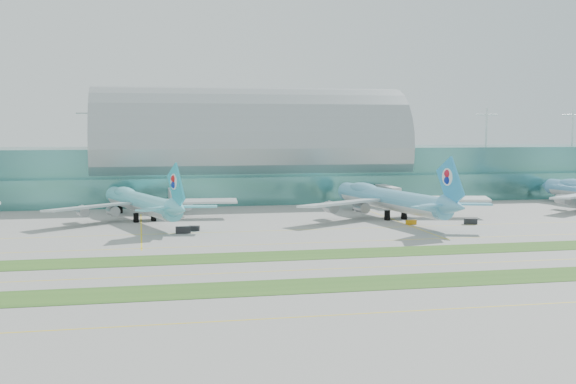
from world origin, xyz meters
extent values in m
plane|color=gray|center=(0.00, 0.00, 0.00)|extent=(700.00, 700.00, 0.00)
cube|color=#3D7A75|center=(0.00, 130.00, 10.00)|extent=(340.00, 42.00, 20.00)
cube|color=#3D7A75|center=(0.00, 106.00, 5.00)|extent=(340.00, 8.00, 10.00)
ellipsoid|color=#9EA5A8|center=(0.00, 130.00, 20.00)|extent=(340.00, 46.20, 16.17)
cylinder|color=white|center=(0.00, 130.00, 28.00)|extent=(0.80, 0.80, 16.00)
cube|color=#B2B7B7|center=(-31.00, 95.00, 5.50)|extent=(3.50, 22.00, 3.00)
cylinder|color=black|center=(-31.00, 85.00, 2.00)|extent=(1.00, 1.00, 4.00)
cube|color=#B2B7B7|center=(44.00, 95.00, 5.50)|extent=(3.50, 22.00, 3.00)
cylinder|color=black|center=(44.00, 85.00, 2.00)|extent=(1.00, 1.00, 4.00)
cube|color=#B2B7B7|center=(119.00, 95.00, 5.50)|extent=(3.50, 22.00, 3.00)
cube|color=#2D591E|center=(0.00, -28.00, 0.04)|extent=(420.00, 12.00, 0.08)
cube|color=#2D591E|center=(0.00, 2.00, 0.04)|extent=(420.00, 12.00, 0.08)
cube|color=yellow|center=(0.00, -48.00, 0.01)|extent=(420.00, 0.35, 0.01)
cube|color=yellow|center=(0.00, -14.00, 0.01)|extent=(420.00, 0.35, 0.01)
cube|color=yellow|center=(0.00, 18.00, 0.01)|extent=(420.00, 0.35, 0.01)
cube|color=yellow|center=(0.00, 40.00, 0.01)|extent=(420.00, 0.35, 0.01)
cylinder|color=#61C9D6|center=(-41.98, 69.01, 5.44)|extent=(22.47, 54.28, 5.53)
ellipsoid|color=#61C9D6|center=(-46.80, 83.72, 6.96)|extent=(10.23, 17.61, 3.94)
cone|color=#61C9D6|center=(-51.26, 97.32, 5.44)|extent=(6.64, 5.96, 5.53)
cone|color=#61C9D6|center=(-32.26, 39.34, 6.51)|extent=(7.49, 9.26, 5.25)
cube|color=silver|center=(-56.69, 62.31, 5.08)|extent=(24.79, 22.39, 1.09)
cylinder|color=#9B9FA4|center=(-54.37, 68.14, 3.21)|extent=(4.41, 5.61, 3.03)
cube|color=silver|center=(-26.17, 72.31, 5.08)|extent=(27.15, 8.50, 1.09)
cylinder|color=#9B9FA4|center=(-31.48, 75.64, 3.21)|extent=(4.41, 5.61, 3.03)
cube|color=#2EB4CE|center=(-32.82, 41.03, 12.13)|extent=(4.16, 11.31, 12.86)
cylinder|color=white|center=(-33.10, 41.88, 13.47)|extent=(2.10, 4.32, 4.28)
cylinder|color=black|center=(-48.53, 88.98, 1.34)|extent=(1.61, 1.61, 2.68)
cylinder|color=black|center=(-43.42, 64.78, 1.34)|extent=(1.61, 1.61, 2.68)
cylinder|color=black|center=(-38.33, 66.45, 1.34)|extent=(1.61, 1.61, 2.68)
cylinder|color=#60B1D3|center=(32.49, 59.08, 5.92)|extent=(16.33, 60.32, 6.02)
ellipsoid|color=#60B1D3|center=(29.58, 75.68, 7.58)|extent=(8.79, 19.01, 4.29)
cone|color=#60B1D3|center=(26.89, 91.01, 5.92)|extent=(6.77, 5.82, 6.02)
cone|color=#60B1D3|center=(38.37, 25.61, 7.09)|extent=(7.14, 9.59, 5.72)
cube|color=silver|center=(15.62, 54.14, 5.53)|extent=(28.58, 21.62, 1.19)
cylinder|color=gray|center=(19.01, 60.06, 3.49)|extent=(4.17, 5.83, 3.30)
cube|color=silver|center=(50.04, 60.19, 5.53)|extent=(30.01, 13.23, 1.19)
cylinder|color=gray|center=(44.83, 64.59, 3.49)|extent=(4.17, 5.83, 3.30)
cube|color=#33A0E2|center=(38.03, 27.52, 13.20)|extent=(2.78, 12.67, 14.00)
cylinder|color=white|center=(37.86, 28.48, 14.66)|extent=(1.67, 4.74, 4.66)
cylinder|color=black|center=(28.54, 81.61, 1.46)|extent=(1.75, 1.75, 2.91)
cylinder|color=black|center=(30.30, 54.75, 1.46)|extent=(1.75, 1.75, 2.91)
cylinder|color=black|center=(36.03, 55.76, 1.46)|extent=(1.75, 1.75, 2.91)
ellipsoid|color=#62A8D8|center=(112.50, 84.69, 7.12)|extent=(8.66, 17.91, 4.03)
cone|color=#62A8D8|center=(109.61, 99.03, 5.56)|extent=(6.44, 5.59, 5.66)
cylinder|color=gray|center=(102.93, 69.78, 3.28)|extent=(4.03, 5.53, 3.10)
cylinder|color=black|center=(111.38, 90.23, 1.37)|extent=(1.64, 1.64, 2.74)
cube|color=black|center=(-31.21, 39.94, 0.89)|extent=(3.88, 2.07, 1.77)
cube|color=black|center=(-28.02, 44.21, 0.65)|extent=(3.23, 2.39, 1.30)
cube|color=#C3800B|center=(33.77, 44.15, 0.64)|extent=(3.18, 2.13, 1.27)
cube|color=black|center=(50.78, 41.39, 0.83)|extent=(3.93, 2.84, 1.65)
camera|label=1|loc=(-41.96, -149.16, 27.75)|focal=45.00mm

